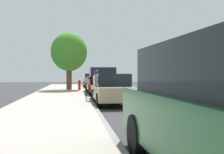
{
  "coord_description": "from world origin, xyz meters",
  "views": [
    {
      "loc": [
        2.88,
        13.92,
        1.54
      ],
      "look_at": [
        0.93,
        -0.15,
        1.35
      ],
      "focal_mm": 44.0,
      "sensor_mm": 36.0,
      "label": 1
    }
  ],
  "objects": [
    {
      "name": "curb_edge",
      "position": [
        2.01,
        0.0,
        0.07
      ],
      "size": [
        0.16,
        44.25,
        0.13
      ],
      "primitive_type": "cube",
      "color": "gray",
      "rests_on": "ground"
    },
    {
      "name": "parked_pickup_red_second",
      "position": [
        0.94,
        -5.85,
        0.9
      ],
      "size": [
        2.09,
        5.33,
        1.95
      ],
      "color": "maroon",
      "rests_on": "ground"
    },
    {
      "name": "fire_hydrant",
      "position": [
        2.44,
        -9.38,
        0.56
      ],
      "size": [
        0.22,
        0.22,
        0.84
      ],
      "color": "red",
      "rests_on": "sidewalk"
    },
    {
      "name": "sidewalk",
      "position": [
        3.94,
        0.0,
        0.07
      ],
      "size": [
        3.72,
        44.25,
        0.13
      ],
      "primitive_type": "cube",
      "color": "#A49A8F",
      "rests_on": "ground"
    },
    {
      "name": "parked_suv_green_far",
      "position": [
        0.79,
        10.31,
        1.03
      ],
      "size": [
        2.09,
        4.76,
        1.99
      ],
      "color": "#1E512D",
      "rests_on": "ground"
    },
    {
      "name": "bicycle_at_curb",
      "position": [
        1.54,
        -0.0,
        0.36
      ],
      "size": [
        1.53,
        0.85,
        0.73
      ],
      "color": "black",
      "rests_on": "ground"
    },
    {
      "name": "lane_stripe_centre",
      "position": [
        -3.25,
        -0.02,
        0.0
      ],
      "size": [
        0.14,
        44.2,
        0.01
      ],
      "color": "white",
      "rests_on": "ground"
    },
    {
      "name": "parked_sedan_tan_mid",
      "position": [
        1.0,
        0.41,
        0.75
      ],
      "size": [
        1.88,
        4.42,
        1.52
      ],
      "color": "tan",
      "rests_on": "ground"
    },
    {
      "name": "ground",
      "position": [
        0.0,
        0.0,
        0.0
      ],
      "size": [
        70.79,
        70.79,
        0.0
      ],
      "primitive_type": "plane",
      "color": "#303030"
    },
    {
      "name": "cyclist_with_backpack",
      "position": [
        1.77,
        -0.46,
        1.05
      ],
      "size": [
        0.48,
        0.6,
        1.73
      ],
      "color": "#C6B284",
      "rests_on": "ground"
    },
    {
      "name": "parked_sedan_grey_nearest",
      "position": [
        0.89,
        -16.8,
        0.75
      ],
      "size": [
        2.01,
        4.49,
        1.52
      ],
      "color": "slate",
      "rests_on": "ground"
    },
    {
      "name": "lane_stripe_bike_edge",
      "position": [
        0.54,
        0.0,
        0.0
      ],
      "size": [
        0.12,
        44.25,
        0.01
      ],
      "primitive_type": "cube",
      "color": "white",
      "rests_on": "ground"
    },
    {
      "name": "street_tree_near_cyclist",
      "position": [
        3.31,
        -10.28,
        3.4
      ],
      "size": [
        3.14,
        3.14,
        5.0
      ],
      "color": "brown",
      "rests_on": "sidewalk"
    }
  ]
}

